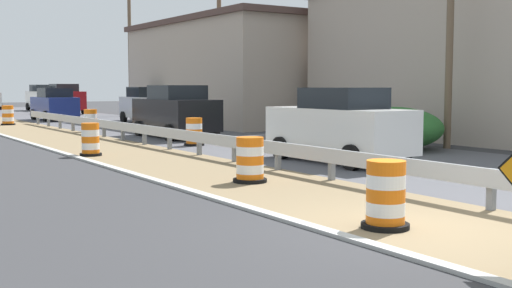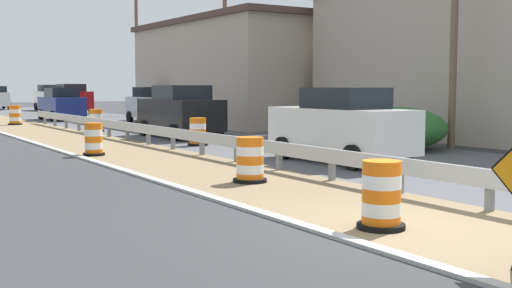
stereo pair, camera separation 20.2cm
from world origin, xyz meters
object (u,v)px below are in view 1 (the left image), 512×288
object	(u,v)px
car_lead_near_lane	(176,111)
car_trailing_near_lane	(147,105)
traffic_barrel_far	(90,141)
traffic_barrel_mid	(194,133)
traffic_barrel_farthest	(8,116)
car_mid_far_lane	(65,99)
car_trailing_far_lane	(55,104)
traffic_barrel_close	(250,162)
traffic_barrel_farther	(91,122)
car_distant_a	(43,98)
utility_pole_mid	(219,54)
utility_pole_near	(450,16)
car_lead_far_lane	(339,125)
traffic_barrel_nearest	(386,198)
utility_pole_far	(130,47)

from	to	relation	value
car_lead_near_lane	car_trailing_near_lane	world-z (taller)	car_lead_near_lane
traffic_barrel_far	car_trailing_near_lane	bearing A→B (deg)	60.92
traffic_barrel_mid	traffic_barrel_farthest	xyz separation A→B (m)	(-2.79, 16.10, 0.04)
car_mid_far_lane	car_trailing_far_lane	xyz separation A→B (m)	(-3.32, -9.12, -0.14)
traffic_barrel_close	traffic_barrel_farther	bearing A→B (deg)	82.58
car_distant_a	utility_pole_mid	world-z (taller)	utility_pole_mid
utility_pole_near	car_lead_far_lane	bearing A→B (deg)	-169.31
traffic_barrel_far	car_distant_a	bearing A→B (deg)	77.26
car_distant_a	car_lead_near_lane	bearing A→B (deg)	-7.94
traffic_barrel_farthest	car_trailing_near_lane	size ratio (longest dim) A/B	0.24
traffic_barrel_farther	car_lead_near_lane	xyz separation A→B (m)	(1.82, -5.08, 0.59)
traffic_barrel_nearest	traffic_barrel_farthest	world-z (taller)	traffic_barrel_farthest
traffic_barrel_far	car_mid_far_lane	bearing A→B (deg)	74.84
traffic_barrel_farthest	utility_pole_far	size ratio (longest dim) A/B	0.11
car_mid_far_lane	car_distant_a	distance (m)	7.20
traffic_barrel_close	traffic_barrel_mid	distance (m)	8.81
traffic_barrel_farthest	utility_pole_near	size ratio (longest dim) A/B	0.12
car_mid_far_lane	traffic_barrel_nearest	bearing A→B (deg)	-10.25
traffic_barrel_far	car_lead_far_lane	size ratio (longest dim) A/B	0.22
utility_pole_mid	traffic_barrel_far	bearing A→B (deg)	-133.40
car_lead_far_lane	utility_pole_mid	size ratio (longest dim) A/B	0.61
traffic_barrel_nearest	utility_pole_near	world-z (taller)	utility_pole_near
car_lead_near_lane	car_trailing_near_lane	size ratio (longest dim) A/B	1.07
traffic_barrel_farthest	car_trailing_far_lane	bearing A→B (deg)	45.65
utility_pole_mid	car_trailing_near_lane	bearing A→B (deg)	135.64
traffic_barrel_nearest	traffic_barrel_mid	world-z (taller)	traffic_barrel_nearest
traffic_barrel_far	traffic_barrel_farthest	distance (m)	17.40
car_trailing_near_lane	car_mid_far_lane	bearing A→B (deg)	-178.05
traffic_barrel_nearest	utility_pole_mid	bearing A→B (deg)	65.48
traffic_barrel_far	car_trailing_far_lane	xyz separation A→B (m)	(4.82, 20.92, 0.55)
utility_pole_mid	utility_pole_far	distance (m)	12.27
traffic_barrel_close	car_mid_far_lane	size ratio (longest dim) A/B	0.21
traffic_barrel_mid	traffic_barrel_far	xyz separation A→B (m)	(-4.12, -1.25, 0.00)
traffic_barrel_farther	car_trailing_near_lane	size ratio (longest dim) A/B	0.24
traffic_barrel_mid	car_trailing_near_lane	xyz separation A→B (m)	(4.10, 13.52, 0.58)
traffic_barrel_farther	traffic_barrel_farthest	world-z (taller)	traffic_barrel_farthest
traffic_barrel_farthest	car_distant_a	world-z (taller)	car_distant_a
traffic_barrel_farther	car_lead_near_lane	distance (m)	5.42
utility_pole_far	traffic_barrel_far	bearing A→B (deg)	-114.60
car_trailing_near_lane	car_trailing_far_lane	bearing A→B (deg)	-149.37
traffic_barrel_farthest	car_trailing_near_lane	bearing A→B (deg)	-20.49
traffic_barrel_farther	car_lead_far_lane	world-z (taller)	car_lead_far_lane
utility_pole_far	traffic_barrel_farther	bearing A→B (deg)	-118.48
car_mid_far_lane	utility_pole_near	size ratio (longest dim) A/B	0.55
utility_pole_near	car_distant_a	bearing A→B (deg)	93.22
traffic_barrel_mid	car_lead_near_lane	size ratio (longest dim) A/B	0.21
traffic_barrel_close	car_trailing_far_lane	size ratio (longest dim) A/B	0.23
traffic_barrel_mid	car_lead_near_lane	xyz separation A→B (m)	(1.05, 3.62, 0.62)
traffic_barrel_far	traffic_barrel_farthest	size ratio (longest dim) A/B	0.94
car_trailing_near_lane	utility_pole_far	distance (m)	10.43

